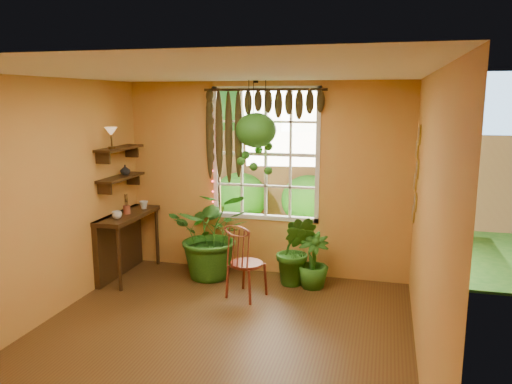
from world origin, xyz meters
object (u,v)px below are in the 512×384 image
windsor_chair (245,273)px  potted_plant_left (213,234)px  counter_ledge (122,237)px  potted_plant_mid (296,250)px  hanging_basket (256,136)px

windsor_chair → potted_plant_left: bearing=158.0°
counter_ledge → potted_plant_left: bearing=10.5°
windsor_chair → potted_plant_mid: windsor_chair is taller
counter_ledge → potted_plant_left: 1.29m
potted_plant_left → hanging_basket: bearing=18.4°
potted_plant_left → hanging_basket: 1.48m
potted_plant_left → potted_plant_mid: potted_plant_left is taller
windsor_chair → hanging_basket: bearing=115.0°
hanging_basket → potted_plant_mid: bearing=-17.1°
windsor_chair → counter_ledge: bearing=-169.7°
counter_ledge → windsor_chair: size_ratio=1.09×
counter_ledge → windsor_chair: windsor_chair is taller
counter_ledge → potted_plant_left: size_ratio=0.96×
potted_plant_left → potted_plant_mid: size_ratio=1.30×
counter_ledge → hanging_basket: bearing=13.0°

